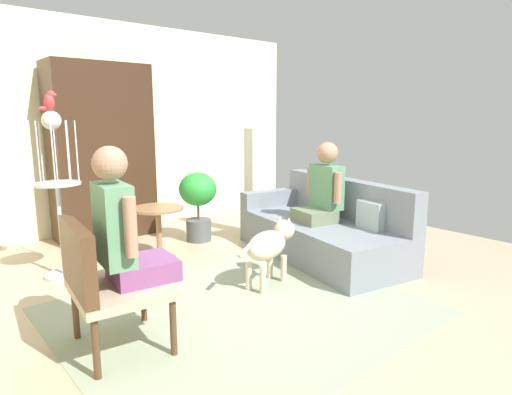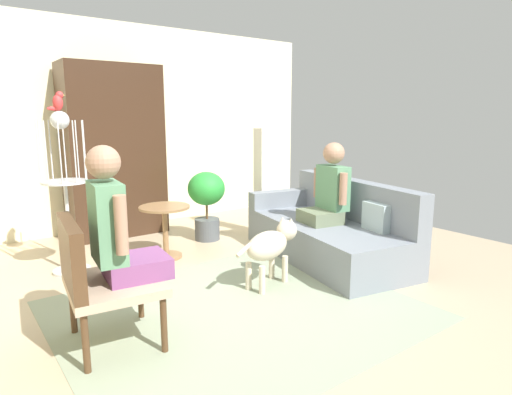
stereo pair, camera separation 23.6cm
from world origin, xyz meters
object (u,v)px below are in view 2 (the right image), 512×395
object	(u,v)px
round_end_table	(165,225)
column_lamp	(263,182)
dog	(271,245)
potted_plant	(207,198)
armoire_cabinet	(114,152)
armchair	(95,273)
person_on_couch	(329,190)
person_on_armchair	(116,227)
bird_cage_stand	(65,187)
couch	(329,231)
parrot	(58,102)

from	to	relation	value
round_end_table	column_lamp	bearing A→B (deg)	6.43
dog	column_lamp	distance (m)	1.79
potted_plant	armoire_cabinet	bearing A→B (deg)	130.71
armchair	armoire_cabinet	size ratio (longest dim) A/B	0.41
person_on_couch	dog	xyz separation A→B (m)	(-0.98, -0.23, -0.38)
person_on_armchair	bird_cage_stand	size ratio (longest dim) A/B	0.57
column_lamp	potted_plant	bearing A→B (deg)	166.02
dog	potted_plant	bearing A→B (deg)	80.64
person_on_couch	round_end_table	distance (m)	1.82
round_end_table	armoire_cabinet	bearing A→B (deg)	93.75
person_on_armchair	potted_plant	xyz separation A→B (m)	(1.74, 1.84, -0.28)
bird_cage_stand	armoire_cabinet	size ratio (longest dim) A/B	0.73
person_on_couch	dog	bearing A→B (deg)	-166.65
couch	bird_cage_stand	bearing A→B (deg)	154.14
couch	bird_cage_stand	world-z (taller)	bird_cage_stand
armchair	person_on_armchair	size ratio (longest dim) A/B	0.98
round_end_table	potted_plant	xyz separation A→B (m)	(0.72, 0.35, 0.16)
armchair	bird_cage_stand	size ratio (longest dim) A/B	0.56
parrot	potted_plant	distance (m)	2.04
couch	column_lamp	world-z (taller)	column_lamp
column_lamp	armoire_cabinet	world-z (taller)	armoire_cabinet
armchair	column_lamp	bearing A→B (deg)	31.79
dog	bird_cage_stand	size ratio (longest dim) A/B	0.51
parrot	round_end_table	bearing A→B (deg)	-8.61
dog	potted_plant	distance (m)	1.66
couch	armchair	world-z (taller)	armchair
dog	person_on_armchair	bearing A→B (deg)	-172.23
couch	parrot	distance (m)	3.04
person_on_couch	couch	bearing A→B (deg)	24.03
person_on_couch	person_on_armchair	size ratio (longest dim) A/B	0.94
bird_cage_stand	column_lamp	bearing A→B (deg)	0.48
dog	potted_plant	size ratio (longest dim) A/B	0.94
couch	column_lamp	size ratio (longest dim) A/B	1.57
armchair	person_on_couch	world-z (taller)	person_on_couch
armchair	dog	distance (m)	1.64
armoire_cabinet	column_lamp	bearing A→B (deg)	-35.95
dog	armoire_cabinet	world-z (taller)	armoire_cabinet
column_lamp	armoire_cabinet	size ratio (longest dim) A/B	0.64
person_on_armchair	parrot	size ratio (longest dim) A/B	5.08
couch	armoire_cabinet	xyz separation A→B (m)	(-1.56, 2.32, 0.80)
person_on_armchair	couch	bearing A→B (deg)	10.29
round_end_table	parrot	world-z (taller)	parrot
armchair	potted_plant	distance (m)	2.62
round_end_table	parrot	size ratio (longest dim) A/B	3.24
person_on_couch	bird_cage_stand	xyz separation A→B (m)	(-2.39, 1.20, 0.10)
person_on_couch	armoire_cabinet	size ratio (longest dim) A/B	0.40
person_on_armchair	dog	bearing A→B (deg)	7.77
potted_plant	armoire_cabinet	distance (m)	1.36
dog	bird_cage_stand	bearing A→B (deg)	134.59
armchair	potted_plant	xyz separation A→B (m)	(1.89, 1.82, 0.01)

